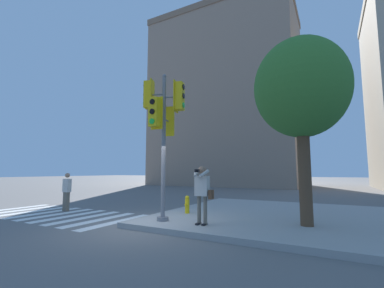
{
  "coord_description": "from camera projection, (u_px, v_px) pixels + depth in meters",
  "views": [
    {
      "loc": [
        5.27,
        -6.36,
        1.69
      ],
      "look_at": [
        1.52,
        0.49,
        2.53
      ],
      "focal_mm": 24.0,
      "sensor_mm": 36.0,
      "label": 1
    }
  ],
  "objects": [
    {
      "name": "crosswalk_stripes",
      "position": [
        57.0,
        214.0,
        10.15
      ],
      "size": [
        6.78,
        3.18,
        0.01
      ],
      "color": "silver",
      "rests_on": "ground_plane"
    },
    {
      "name": "sidewalk_corner",
      "position": [
        280.0,
        216.0,
        9.28
      ],
      "size": [
        8.0,
        8.0,
        0.16
      ],
      "color": "#9E9B96",
      "rests_on": "ground_plane"
    },
    {
      "name": "ground_plane",
      "position": [
        141.0,
        227.0,
        7.89
      ],
      "size": [
        160.0,
        160.0,
        0.0
      ],
      "primitive_type": "plane",
      "color": "slate"
    },
    {
      "name": "street_tree",
      "position": [
        301.0,
        89.0,
        7.65
      ],
      "size": [
        2.72,
        2.72,
        5.52
      ],
      "color": "brown",
      "rests_on": "sidewalk_corner"
    },
    {
      "name": "person_photographer",
      "position": [
        202.0,
        189.0,
        7.49
      ],
      "size": [
        0.58,
        0.54,
        1.68
      ],
      "color": "black",
      "rests_on": "sidewalk_corner"
    },
    {
      "name": "building_left",
      "position": [
        226.0,
        100.0,
        33.32
      ],
      "size": [
        17.77,
        10.72,
        21.73
      ],
      "color": "gray",
      "rests_on": "ground_plane"
    },
    {
      "name": "pedestrian_distant",
      "position": [
        67.0,
        191.0,
        11.06
      ],
      "size": [
        0.34,
        0.2,
        1.62
      ],
      "color": "#6B6051",
      "rests_on": "ground_plane"
    },
    {
      "name": "fire_hydrant",
      "position": [
        187.0,
        204.0,
        9.44
      ],
      "size": [
        0.17,
        0.23,
        0.64
      ],
      "color": "yellow",
      "rests_on": "sidewalk_corner"
    },
    {
      "name": "traffic_signal_pole",
      "position": [
        163.0,
        118.0,
        8.32
      ],
      "size": [
        1.37,
        1.38,
        4.73
      ],
      "color": "slate",
      "rests_on": "sidewalk_corner"
    }
  ]
}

